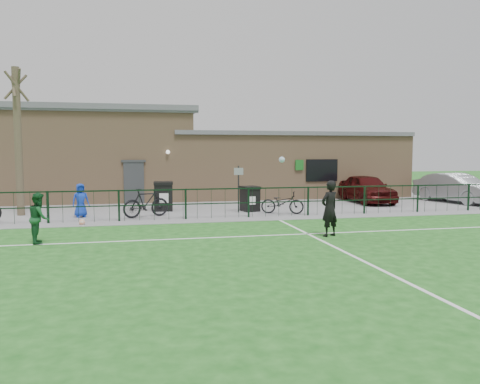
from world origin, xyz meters
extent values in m
plane|color=#1A591A|center=(0.00, 0.00, 0.00)|extent=(90.00, 90.00, 0.00)
cube|color=gray|center=(0.00, 13.50, 0.01)|extent=(34.00, 13.00, 0.02)
cube|color=white|center=(0.00, 7.80, 0.00)|extent=(28.00, 0.10, 0.01)
cube|color=white|center=(0.00, 4.00, 0.00)|extent=(28.00, 0.10, 0.01)
cube|color=white|center=(2.00, 0.00, 0.00)|extent=(0.10, 16.00, 0.01)
cube|color=black|center=(0.00, 8.00, 0.60)|extent=(28.00, 0.10, 1.20)
cylinder|color=#4B3E2D|center=(-8.00, 10.50, 3.00)|extent=(0.30, 0.30, 6.00)
cube|color=black|center=(-2.21, 10.84, 0.61)|extent=(0.82, 0.93, 1.19)
cube|color=black|center=(1.49, 9.83, 0.52)|extent=(0.80, 0.87, 1.00)
cylinder|color=black|center=(0.91, 9.54, 1.02)|extent=(0.08, 0.08, 2.00)
imported|color=#3E0B0B|center=(8.13, 11.94, 0.74)|extent=(1.86, 4.29, 1.44)
imported|color=#9EA0A5|center=(12.64, 10.99, 0.76)|extent=(2.52, 4.75, 1.49)
imported|color=black|center=(-2.99, 8.84, 0.60)|extent=(1.98, 1.22, 1.15)
imported|color=black|center=(2.62, 8.69, 0.49)|extent=(1.89, 1.25, 0.94)
imported|color=#1337B7|center=(-5.53, 9.39, 0.69)|extent=(0.76, 0.62, 1.34)
imported|color=black|center=(2.51, 3.48, 0.87)|extent=(0.75, 0.64, 1.74)
sphere|color=white|center=(1.93, 6.60, 2.33)|extent=(0.22, 0.22, 0.22)
imported|color=#164E25|center=(-6.07, 4.24, 0.73)|extent=(0.66, 0.79, 1.46)
sphere|color=white|center=(-5.27, 7.40, 0.11)|extent=(0.22, 0.22, 0.22)
cube|color=tan|center=(0.00, 16.50, 1.75)|extent=(24.00, 5.00, 3.50)
cube|color=tan|center=(-6.24, 16.50, 4.10)|extent=(11.52, 5.00, 1.20)
cube|color=#56585D|center=(-6.24, 16.50, 4.82)|extent=(12.02, 5.40, 0.28)
cube|color=#56585D|center=(5.28, 16.50, 3.60)|extent=(13.44, 5.30, 0.22)
cube|color=#383A3D|center=(-3.50, 13.97, 1.05)|extent=(1.00, 0.08, 2.10)
cube|color=black|center=(6.50, 13.97, 1.60)|extent=(1.80, 0.08, 1.20)
cube|color=#19661E|center=(5.20, 13.92, 1.90)|extent=(0.45, 0.04, 0.55)
camera|label=1|loc=(-3.24, -9.97, 2.64)|focal=35.00mm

